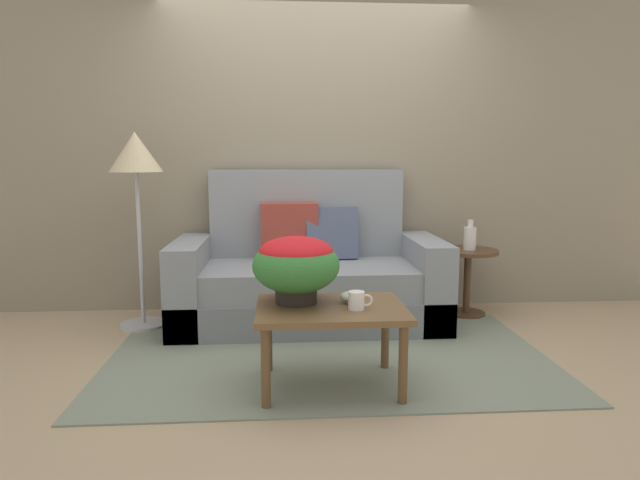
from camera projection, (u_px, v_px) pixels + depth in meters
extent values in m
plane|color=tan|center=(328.00, 357.00, 3.50)|extent=(14.00, 14.00, 0.00)
cube|color=gray|center=(316.00, 138.00, 4.56)|extent=(6.40, 0.12, 2.87)
cube|color=gray|center=(328.00, 357.00, 3.50)|extent=(2.78, 1.66, 0.01)
cube|color=slate|center=(309.00, 308.00, 4.20)|extent=(2.03, 0.91, 0.26)
cube|color=gray|center=(309.00, 278.00, 4.14)|extent=(1.56, 0.82, 0.21)
cube|color=gray|center=(307.00, 227.00, 4.48)|extent=(1.56, 0.16, 0.94)
cube|color=gray|center=(190.00, 284.00, 4.11)|extent=(0.24, 0.91, 0.66)
cube|color=gray|center=(424.00, 280.00, 4.23)|extent=(0.24, 0.91, 0.66)
cube|color=#4C5670|center=(331.00, 233.00, 4.35)|extent=(0.42, 0.22, 0.43)
cube|color=#93382D|center=(290.00, 231.00, 4.33)|extent=(0.45, 0.14, 0.45)
cylinder|color=brown|center=(266.00, 368.00, 2.75)|extent=(0.05, 0.05, 0.43)
cylinder|color=brown|center=(403.00, 365.00, 2.80)|extent=(0.05, 0.05, 0.43)
cylinder|color=brown|center=(268.00, 337.00, 3.24)|extent=(0.05, 0.05, 0.43)
cylinder|color=brown|center=(385.00, 334.00, 3.29)|extent=(0.05, 0.05, 0.43)
cube|color=brown|center=(331.00, 309.00, 2.99)|extent=(0.81, 0.60, 0.03)
cylinder|color=#4C331E|center=(466.00, 313.00, 4.45)|extent=(0.31, 0.31, 0.03)
cylinder|color=#4C331E|center=(467.00, 283.00, 4.42)|extent=(0.06, 0.06, 0.49)
cylinder|color=#4C331E|center=(468.00, 251.00, 4.38)|extent=(0.47, 0.47, 0.03)
cylinder|color=#B2B2B7|center=(144.00, 325.00, 4.15)|extent=(0.35, 0.35, 0.03)
cylinder|color=#B2B2B7|center=(140.00, 249.00, 4.06)|extent=(0.03, 0.03, 1.14)
cone|color=#C6B289|center=(135.00, 152.00, 3.95)|extent=(0.38, 0.38, 0.29)
cylinder|color=black|center=(296.00, 293.00, 3.04)|extent=(0.23, 0.23, 0.11)
ellipsoid|color=#337533|center=(296.00, 265.00, 3.02)|extent=(0.48, 0.48, 0.31)
ellipsoid|color=red|center=(296.00, 252.00, 3.01)|extent=(0.41, 0.41, 0.17)
cylinder|color=white|center=(356.00, 300.00, 2.91)|extent=(0.09, 0.09, 0.10)
torus|color=white|center=(367.00, 300.00, 2.92)|extent=(0.07, 0.01, 0.07)
cylinder|color=silver|center=(350.00, 301.00, 3.06)|extent=(0.05, 0.05, 0.02)
ellipsoid|color=silver|center=(351.00, 296.00, 3.05)|extent=(0.12, 0.12, 0.05)
cylinder|color=silver|center=(470.00, 239.00, 4.34)|extent=(0.10, 0.10, 0.18)
cylinder|color=silver|center=(470.00, 223.00, 4.32)|extent=(0.04, 0.04, 0.06)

